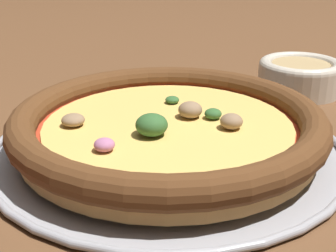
# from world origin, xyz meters

# --- Properties ---
(ground_plane) EXTENTS (3.00, 3.00, 0.00)m
(ground_plane) POSITION_xyz_m (0.00, 0.00, 0.00)
(ground_plane) COLOR brown
(pizza_tray) EXTENTS (0.38, 0.38, 0.01)m
(pizza_tray) POSITION_xyz_m (0.00, 0.00, 0.00)
(pizza_tray) COLOR #9E9EA3
(pizza_tray) RESTS_ON ground_plane
(pizza) EXTENTS (0.33, 0.33, 0.04)m
(pizza) POSITION_xyz_m (0.00, 0.00, 0.03)
(pizza) COLOR tan
(pizza) RESTS_ON pizza_tray
(bowl_near) EXTENTS (0.12, 0.12, 0.05)m
(bowl_near) POSITION_xyz_m (-0.27, -0.06, 0.03)
(bowl_near) COLOR beige
(bowl_near) RESTS_ON ground_plane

